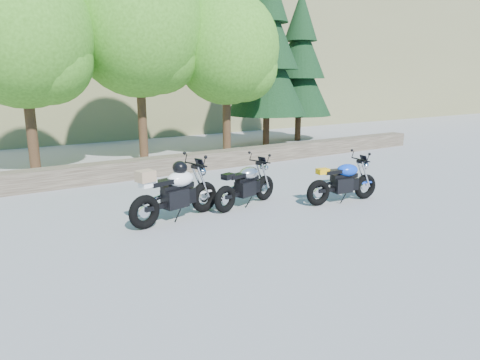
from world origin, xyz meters
The scene contains 12 objects.
ground centered at (0.00, 0.00, 0.00)m, with size 90.00×90.00×0.00m, color gray.
stone_wall centered at (0.00, 5.50, 0.25)m, with size 22.00×0.55×0.50m, color #43382C.
hillside centered at (3.00, 28.00, 7.50)m, with size 80.00×30.00×15.00m, color olive.
tree_decid_left centered at (-2.39, 7.14, 3.63)m, with size 3.67×3.67×5.62m.
tree_decid_mid centered at (0.91, 7.54, 4.04)m, with size 4.08×4.08×6.24m.
tree_decid_right centered at (3.71, 6.94, 3.50)m, with size 3.54×3.54×5.41m.
conifer_near centered at (6.20, 8.20, 3.68)m, with size 3.17×3.17×7.06m.
conifer_far centered at (8.40, 8.80, 3.27)m, with size 2.82×2.82×6.27m.
silver_bike centered at (0.75, 1.60, 0.44)m, with size 1.79×0.69×0.91m.
white_bike centered at (-0.89, 1.55, 0.55)m, with size 2.02×0.73×1.13m.
blue_bike centered at (2.68, 0.69, 0.45)m, with size 1.83×0.58×0.92m.
backpack centered at (3.82, 1.99, 0.18)m, with size 0.31×0.28×0.36m.
Camera 1 is at (-4.15, -5.61, 2.59)m, focal length 32.00 mm.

